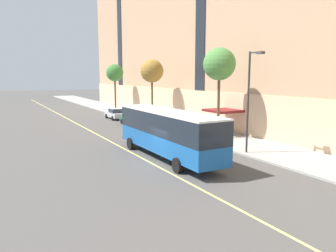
{
  "coord_description": "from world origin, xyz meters",
  "views": [
    {
      "loc": [
        -10.72,
        -20.17,
        6.24
      ],
      "look_at": [
        3.16,
        5.02,
        1.8
      ],
      "focal_mm": 35.0,
      "sensor_mm": 36.0,
      "label": 1
    }
  ],
  "objects": [
    {
      "name": "ground_plane",
      "position": [
        0.0,
        0.0,
        0.0
      ],
      "size": [
        260.0,
        260.0,
        0.0
      ],
      "primitive_type": "plane",
      "color": "#4C4947"
    },
    {
      "name": "city_bus",
      "position": [
        0.96,
        1.16,
        2.11
      ],
      "size": [
        2.86,
        12.23,
        3.64
      ],
      "color": "#19569E",
      "rests_on": "ground"
    },
    {
      "name": "street_tree_mid_block",
      "position": [
        9.01,
        5.41,
        7.28
      ],
      "size": [
        3.13,
        3.13,
        8.76
      ],
      "color": "brown",
      "rests_on": "sidewalk"
    },
    {
      "name": "street_lamp",
      "position": [
        7.15,
        -0.97,
        4.91
      ],
      "size": [
        0.36,
        1.48,
        7.91
      ],
      "color": "#2D2D30",
      "rests_on": "sidewalk"
    },
    {
      "name": "parked_car_silver_0",
      "position": [
        5.3,
        24.76,
        0.78
      ],
      "size": [
        1.93,
        4.56,
        1.56
      ],
      "color": "#B7B7BC",
      "rests_on": "ground"
    },
    {
      "name": "fire_hydrant",
      "position": [
        7.05,
        8.56,
        0.49
      ],
      "size": [
        0.42,
        0.24,
        0.72
      ],
      "color": "red",
      "rests_on": "sidewalk"
    },
    {
      "name": "sidewalk",
      "position": [
        9.52,
        3.0,
        0.07
      ],
      "size": [
        5.94,
        160.0,
        0.15
      ],
      "primitive_type": "cube",
      "color": "#9E9B93",
      "rests_on": "ground"
    },
    {
      "name": "lane_centerline",
      "position": [
        -0.74,
        3.0,
        0.0
      ],
      "size": [
        0.16,
        140.0,
        0.01
      ],
      "primitive_type": "cube",
      "color": "#E0D66B",
      "rests_on": "ground"
    },
    {
      "name": "parked_car_white_3",
      "position": [
        5.5,
        4.19,
        0.78
      ],
      "size": [
        1.96,
        4.76,
        1.56
      ],
      "color": "silver",
      "rests_on": "ground"
    },
    {
      "name": "street_tree_far_downtown",
      "position": [
        9.01,
        34.9,
        6.65
      ],
      "size": [
        2.98,
        2.98,
        8.07
      ],
      "color": "brown",
      "rests_on": "sidewalk"
    },
    {
      "name": "parked_car_green_2",
      "position": [
        5.32,
        18.42,
        0.78
      ],
      "size": [
        1.98,
        4.66,
        1.56
      ],
      "color": "#23603D",
      "rests_on": "ground"
    },
    {
      "name": "street_tree_far_uptown",
      "position": [
        9.01,
        20.16,
        6.81
      ],
      "size": [
        3.14,
        3.14,
        8.28
      ],
      "color": "brown",
      "rests_on": "sidewalk"
    }
  ]
}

